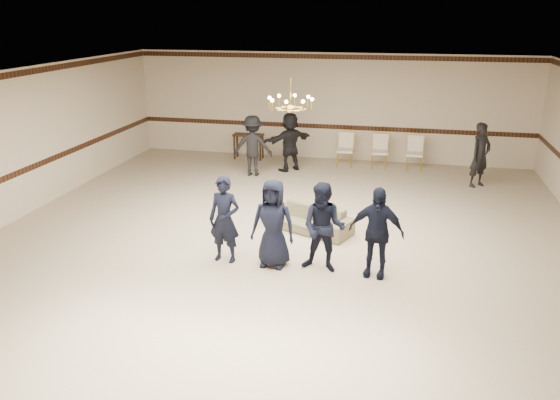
{
  "coord_description": "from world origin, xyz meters",
  "views": [
    {
      "loc": [
        2.08,
        -9.33,
        4.36
      ],
      "look_at": [
        0.12,
        -0.5,
        1.19
      ],
      "focal_mm": 34.72,
      "sensor_mm": 36.0,
      "label": 1
    }
  ],
  "objects": [
    {
      "name": "boy_b",
      "position": [
        0.04,
        -0.69,
        0.8
      ],
      "size": [
        0.82,
        0.56,
        1.61
      ],
      "primitive_type": "imported",
      "rotation": [
        0.0,
        0.0,
        -0.07
      ],
      "color": "black",
      "rests_on": "floor"
    },
    {
      "name": "chair_rail",
      "position": [
        0.0,
        6.99,
        1.0
      ],
      "size": [
        12.0,
        0.02,
        0.14
      ],
      "primitive_type": "cube",
      "color": "#3B1D11",
      "rests_on": "wall_back"
    },
    {
      "name": "room",
      "position": [
        0.0,
        0.0,
        1.6
      ],
      "size": [
        12.01,
        14.01,
        3.21
      ],
      "color": "tan",
      "rests_on": "ground"
    },
    {
      "name": "adult_left",
      "position": [
        -1.81,
        4.72,
        0.84
      ],
      "size": [
        1.14,
        0.72,
        1.68
      ],
      "primitive_type": "imported",
      "rotation": [
        0.0,
        0.0,
        3.23
      ],
      "color": "black",
      "rests_on": "floor"
    },
    {
      "name": "banquet_chair_mid",
      "position": [
        1.59,
        6.21,
        0.49
      ],
      "size": [
        0.51,
        0.51,
        0.98
      ],
      "primitive_type": null,
      "rotation": [
        0.0,
        0.0,
        0.09
      ],
      "color": "beige",
      "rests_on": "floor"
    },
    {
      "name": "boy_c",
      "position": [
        0.94,
        -0.69,
        0.8
      ],
      "size": [
        0.85,
        0.7,
        1.61
      ],
      "primitive_type": "imported",
      "rotation": [
        0.0,
        0.0,
        -0.12
      ],
      "color": "black",
      "rests_on": "floor"
    },
    {
      "name": "settee",
      "position": [
        0.41,
        1.05,
        0.26
      ],
      "size": [
        1.91,
        1.33,
        0.52
      ],
      "primitive_type": "imported",
      "rotation": [
        0.0,
        0.0,
        -0.4
      ],
      "color": "#756F4E",
      "rests_on": "floor"
    },
    {
      "name": "banquet_chair_left",
      "position": [
        0.59,
        6.21,
        0.49
      ],
      "size": [
        0.49,
        0.49,
        0.98
      ],
      "primitive_type": null,
      "rotation": [
        0.0,
        0.0,
        0.04
      ],
      "color": "beige",
      "rests_on": "floor"
    },
    {
      "name": "crown_molding",
      "position": [
        0.0,
        6.99,
        3.08
      ],
      "size": [
        12.0,
        0.02,
        0.14
      ],
      "primitive_type": "cube",
      "color": "#3B1D11",
      "rests_on": "wall_back"
    },
    {
      "name": "chandelier",
      "position": [
        0.0,
        1.0,
        2.88
      ],
      "size": [
        0.94,
        0.94,
        0.89
      ],
      "primitive_type": null,
      "color": "gold",
      "rests_on": "ceiling"
    },
    {
      "name": "adult_right",
      "position": [
        4.19,
        5.02,
        0.84
      ],
      "size": [
        0.72,
        0.71,
        1.68
      ],
      "primitive_type": "imported",
      "rotation": [
        0.0,
        0.0,
        0.73
      ],
      "color": "black",
      "rests_on": "floor"
    },
    {
      "name": "adult_mid",
      "position": [
        -0.91,
        5.42,
        0.84
      ],
      "size": [
        1.45,
        1.45,
        1.68
      ],
      "primitive_type": "imported",
      "rotation": [
        0.0,
        0.0,
        3.93
      ],
      "color": "black",
      "rests_on": "floor"
    },
    {
      "name": "boy_d",
      "position": [
        1.84,
        -0.69,
        0.8
      ],
      "size": [
        0.99,
        0.51,
        1.61
      ],
      "primitive_type": "imported",
      "rotation": [
        0.0,
        0.0,
        -0.13
      ],
      "color": "black",
      "rests_on": "floor"
    },
    {
      "name": "boy_a",
      "position": [
        -0.86,
        -0.69,
        0.8
      ],
      "size": [
        0.62,
        0.44,
        1.61
      ],
      "primitive_type": "imported",
      "rotation": [
        0.0,
        0.0,
        -0.1
      ],
      "color": "black",
      "rests_on": "floor"
    },
    {
      "name": "banquet_chair_right",
      "position": [
        2.59,
        6.21,
        0.49
      ],
      "size": [
        0.51,
        0.51,
        0.98
      ],
      "primitive_type": null,
      "rotation": [
        0.0,
        0.0,
        -0.08
      ],
      "color": "beige",
      "rests_on": "floor"
    },
    {
      "name": "console_table",
      "position": [
        -2.41,
        6.41,
        0.39
      ],
      "size": [
        0.93,
        0.4,
        0.78
      ],
      "primitive_type": "cube",
      "rotation": [
        0.0,
        0.0,
        0.01
      ],
      "color": "#321910",
      "rests_on": "floor"
    }
  ]
}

